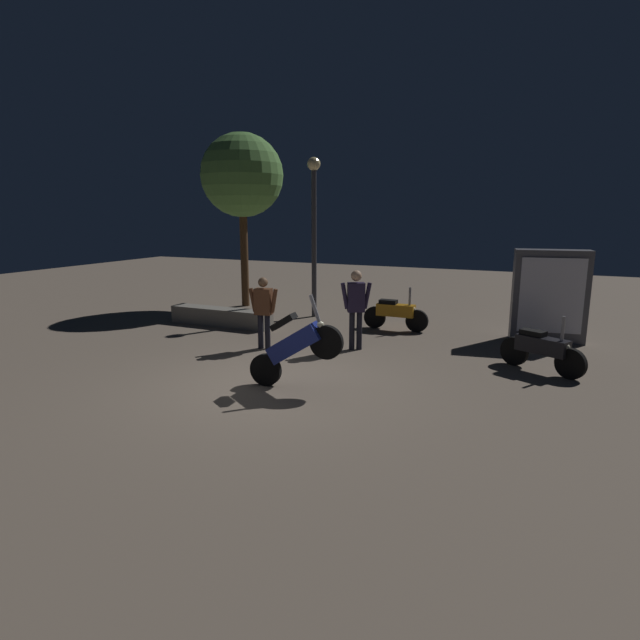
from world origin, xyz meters
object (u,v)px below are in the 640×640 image
at_px(motorcycle_blue_foreground, 295,346).
at_px(motorcycle_black_parked_left, 542,349).
at_px(motorcycle_orange_parked_right, 395,313).
at_px(kiosk_billboard, 549,296).
at_px(streetlamp_near, 314,216).
at_px(person_bystander_far, 356,303).
at_px(person_rider_beside, 264,307).

xyz_separation_m(motorcycle_blue_foreground, motorcycle_black_parked_left, (3.72, 2.76, -0.31)).
height_order(motorcycle_orange_parked_right, kiosk_billboard, kiosk_billboard).
bearing_deg(streetlamp_near, motorcycle_orange_parked_right, -15.85).
relative_size(motorcycle_black_parked_left, person_bystander_far, 0.88).
relative_size(motorcycle_blue_foreground, motorcycle_black_parked_left, 1.09).
xyz_separation_m(motorcycle_orange_parked_right, person_rider_beside, (-2.09, -2.95, 0.49)).
relative_size(motorcycle_orange_parked_right, kiosk_billboard, 0.79).
height_order(motorcycle_blue_foreground, motorcycle_black_parked_left, motorcycle_blue_foreground).
bearing_deg(motorcycle_blue_foreground, person_bystander_far, 85.45).
bearing_deg(motorcycle_black_parked_left, person_rider_beside, -146.04).
relative_size(motorcycle_orange_parked_right, streetlamp_near, 0.38).
height_order(motorcycle_blue_foreground, kiosk_billboard, kiosk_billboard).
relative_size(motorcycle_black_parked_left, person_rider_beside, 0.97).
distance_m(motorcycle_blue_foreground, streetlamp_near, 6.57).
xyz_separation_m(person_bystander_far, streetlamp_near, (-2.36, 2.94, 1.80)).
bearing_deg(streetlamp_near, person_rider_beside, -82.02).
bearing_deg(motorcycle_black_parked_left, person_bystander_far, -154.08).
height_order(person_rider_beside, person_bystander_far, person_bystander_far).
distance_m(person_rider_beside, streetlamp_near, 4.18).
height_order(motorcycle_blue_foreground, streetlamp_near, streetlamp_near).
distance_m(motorcycle_black_parked_left, kiosk_billboard, 2.67).
bearing_deg(kiosk_billboard, streetlamp_near, -12.81).
distance_m(person_rider_beside, kiosk_billboard, 6.48).
bearing_deg(kiosk_billboard, person_bystander_far, 25.07).
relative_size(motorcycle_black_parked_left, kiosk_billboard, 0.73).
bearing_deg(motorcycle_blue_foreground, kiosk_billboard, 50.73).
bearing_deg(person_rider_beside, motorcycle_orange_parked_right, 134.36).
distance_m(motorcycle_blue_foreground, person_bystander_far, 2.84).
xyz_separation_m(motorcycle_black_parked_left, streetlamp_near, (-6.06, 3.01, 2.39)).
relative_size(motorcycle_black_parked_left, streetlamp_near, 0.35).
height_order(motorcycle_black_parked_left, streetlamp_near, streetlamp_near).
bearing_deg(streetlamp_near, kiosk_billboard, -3.87).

